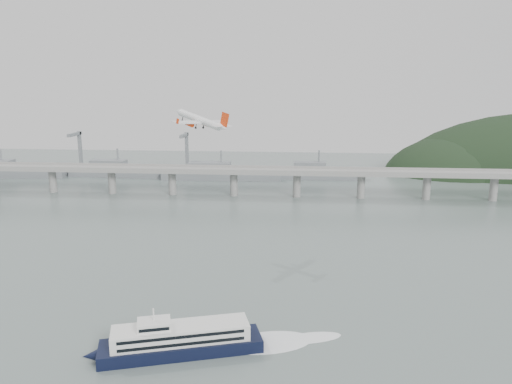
{
  "coord_description": "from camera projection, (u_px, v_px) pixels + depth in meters",
  "views": [
    {
      "loc": [
        20.44,
        -185.82,
        90.4
      ],
      "look_at": [
        0.0,
        55.0,
        36.0
      ],
      "focal_mm": 35.0,
      "sensor_mm": 36.0,
      "label": 1
    }
  ],
  "objects": [
    {
      "name": "ground",
      "position": [
        245.0,
        308.0,
        202.17
      ],
      "size": [
        900.0,
        900.0,
        0.0
      ],
      "primitive_type": "plane",
      "color": "slate",
      "rests_on": "ground"
    },
    {
      "name": "bridge",
      "position": [
        270.0,
        174.0,
        392.81
      ],
      "size": [
        800.0,
        22.0,
        23.9
      ],
      "color": "gray",
      "rests_on": "ground"
    },
    {
      "name": "distant_fleet",
      "position": [
        111.0,
        171.0,
        471.3
      ],
      "size": [
        453.0,
        60.9,
        40.0
      ],
      "color": "slate",
      "rests_on": "ground"
    },
    {
      "name": "ferry",
      "position": [
        181.0,
        340.0,
        168.53
      ],
      "size": [
        87.56,
        34.93,
        16.93
      ],
      "rotation": [
        0.0,
        0.0,
        0.29
      ],
      "color": "black",
      "rests_on": "ground"
    },
    {
      "name": "airliner",
      "position": [
        201.0,
        120.0,
        259.09
      ],
      "size": [
        34.59,
        32.7,
        11.61
      ],
      "rotation": [
        0.05,
        -0.22,
        2.52
      ],
      "color": "white",
      "rests_on": "ground"
    }
  ]
}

